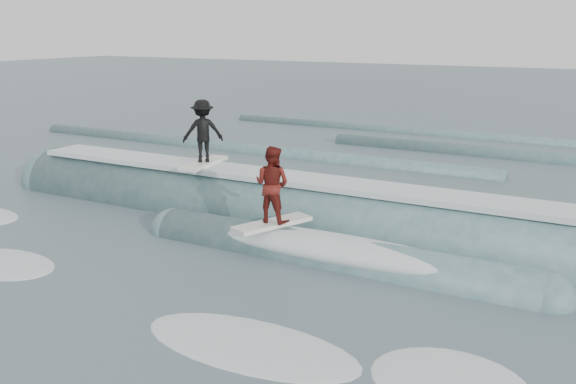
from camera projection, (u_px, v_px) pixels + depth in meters
The scene contains 6 objects.
ground at pixel (152, 311), 11.83m from camera, with size 160.00×160.00×0.00m, color #3E565B.
breaking_wave at pixel (310, 227), 16.64m from camera, with size 21.08×3.97×2.38m.
surfer_black at pixel (203, 133), 18.08m from camera, with size 1.28×2.06×1.86m.
surfer_red at pixel (272, 188), 14.72m from camera, with size 1.27×2.06×1.88m.
whitewater at pixel (175, 329), 11.10m from camera, with size 17.24×7.98×0.10m.
far_swells at pixel (434, 153), 26.74m from camera, with size 35.87×8.65×0.80m.
Camera 1 is at (7.50, -8.31, 5.08)m, focal length 40.00 mm.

